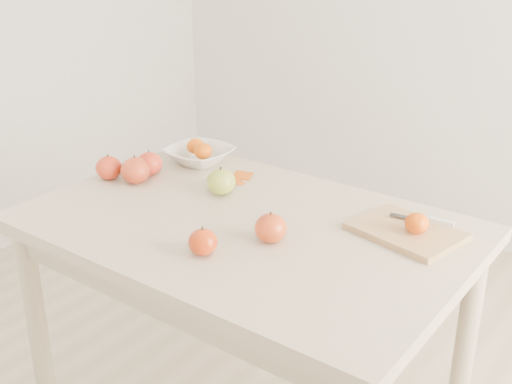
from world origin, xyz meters
The scene contains 15 objects.
table centered at (0.00, 0.00, 0.65)m, with size 1.20×0.80×0.75m.
cutting_board centered at (0.39, 0.19, 0.76)m, with size 0.27×0.20×0.02m, color tan.
board_tangerine centered at (0.42, 0.18, 0.80)m, with size 0.06×0.06×0.05m, color #D85707.
fruit_bowl centered at (-0.41, 0.28, 0.78)m, with size 0.22×0.22×0.05m, color white.
bowl_tangerine_near centered at (-0.43, 0.29, 0.80)m, with size 0.06×0.06×0.05m, color #E66008.
bowl_tangerine_far centered at (-0.38, 0.26, 0.80)m, with size 0.06×0.06×0.06m, color #D76907.
orange_peel_a centered at (-0.21, 0.26, 0.75)m, with size 0.06×0.04×0.00m, color #CB510E.
orange_peel_b centered at (-0.19, 0.21, 0.75)m, with size 0.04×0.04×0.00m, color #C84B0E.
paring_knife centered at (0.44, 0.26, 0.78)m, with size 0.17×0.05×0.01m.
apple_green centered at (-0.17, 0.11, 0.79)m, with size 0.09×0.09×0.08m, color olive.
apple_red_e centered at (0.13, -0.06, 0.79)m, with size 0.08×0.08×0.08m, color #8B0A04.
apple_red_d centered at (-0.54, -0.01, 0.79)m, with size 0.08×0.08×0.08m, color #A60C06.
apple_red_c centered at (0.03, -0.21, 0.78)m, with size 0.07×0.07×0.07m, color #8F0E03.
apple_red_a centered at (-0.46, 0.09, 0.79)m, with size 0.09×0.09×0.08m, color #A60816.
apple_red_b centered at (-0.45, 0.02, 0.79)m, with size 0.09×0.09×0.08m, color maroon.
Camera 1 is at (0.97, -1.26, 1.50)m, focal length 45.00 mm.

